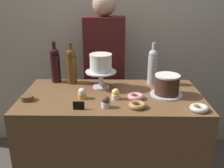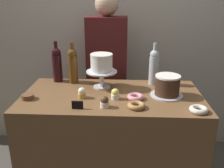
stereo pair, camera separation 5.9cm
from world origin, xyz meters
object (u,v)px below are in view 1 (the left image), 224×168
cupcake_lemon (116,94)px  wine_bottle_amber (71,65)px  cupcake_chocolate (106,102)px  donut_pink (136,97)px  wine_bottle_clear (153,66)px  cookie_stack (27,98)px  barista_figure (105,78)px  cake_stand_pedestal (101,76)px  chocolate_round_cake (167,84)px  wine_bottle_dark_red (55,64)px  cupcake_vanilla (82,93)px  donut_maple (137,105)px  donut_sugar (199,108)px  price_sign_chalkboard (79,105)px  white_layer_cake (101,63)px

cupcake_lemon → wine_bottle_amber: bearing=137.6°
cupcake_chocolate → donut_pink: (0.20, 0.14, -0.02)m
wine_bottle_clear → cookie_stack: 0.95m
barista_figure → wine_bottle_clear: bearing=-42.0°
cake_stand_pedestal → chocolate_round_cake: 0.49m
wine_bottle_dark_red → cupcake_vanilla: 0.44m
cupcake_vanilla → cake_stand_pedestal: bearing=60.8°
cake_stand_pedestal → cupcake_vanilla: size_ratio=3.09×
wine_bottle_amber → barista_figure: size_ratio=0.20×
wine_bottle_amber → donut_maple: bearing=-43.0°
donut_sugar → donut_maple: size_ratio=1.00×
cake_stand_pedestal → cupcake_lemon: size_ratio=3.09×
chocolate_round_cake → cookie_stack: 0.95m
donut_maple → barista_figure: size_ratio=0.07×
cupcake_lemon → donut_sugar: 0.54m
cupcake_vanilla → cupcake_chocolate: 0.22m
chocolate_round_cake → wine_bottle_amber: bearing=161.3°
wine_bottle_dark_red → cupcake_lemon: 0.60m
wine_bottle_clear → cupcake_chocolate: 0.57m
cupcake_lemon → chocolate_round_cake: bearing=12.4°
donut_sugar → price_sign_chalkboard: price_sign_chalkboard is taller
donut_maple → cookie_stack: bearing=172.0°
donut_sugar → cookie_stack: size_ratio=1.33×
cupcake_chocolate → price_sign_chalkboard: 0.17m
wine_bottle_amber → cupcake_vanilla: 0.35m
wine_bottle_amber → chocolate_round_cake: bearing=-18.7°
cake_stand_pedestal → donut_pink: bearing=-40.8°
donut_maple → donut_pink: bearing=90.2°
white_layer_cake → price_sign_chalkboard: 0.43m
wine_bottle_clear → donut_pink: size_ratio=2.91×
wine_bottle_dark_red → price_sign_chalkboard: wine_bottle_dark_red is taller
wine_bottle_clear → cake_stand_pedestal: bearing=-166.5°
cake_stand_pedestal → price_sign_chalkboard: cake_stand_pedestal is taller
cupcake_vanilla → white_layer_cake: bearing=60.8°
wine_bottle_dark_red → donut_sugar: wine_bottle_dark_red is taller
chocolate_round_cake → cupcake_vanilla: chocolate_round_cake is taller
donut_pink → donut_sugar: size_ratio=1.00×
white_layer_cake → cake_stand_pedestal: bearing=0.0°
donut_pink → barista_figure: size_ratio=0.07×
donut_pink → white_layer_cake: bearing=139.2°
donut_maple → barista_figure: barista_figure is taller
cupcake_lemon → donut_sugar: bearing=-18.7°
cake_stand_pedestal → wine_bottle_amber: size_ratio=0.70×
cupcake_chocolate → cookie_stack: size_ratio=0.88×
cupcake_chocolate → donut_maple: cupcake_chocolate is taller
white_layer_cake → cookie_stack: size_ratio=1.95×
cake_stand_pedestal → donut_pink: (0.25, -0.21, -0.07)m
white_layer_cake → cupcake_vanilla: size_ratio=2.21×
cake_stand_pedestal → chocolate_round_cake: bearing=-16.5°
wine_bottle_clear → price_sign_chalkboard: 0.71m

